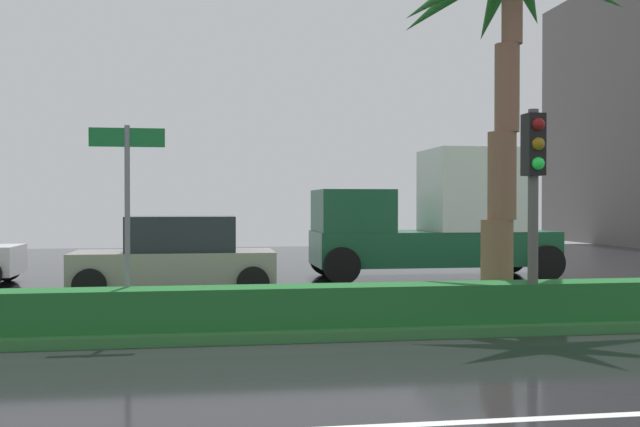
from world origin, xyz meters
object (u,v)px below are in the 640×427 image
Objects in this scene: car_in_traffic_third at (177,257)px; box_truck_lead at (435,220)px; traffic_signal_median_right at (534,176)px; street_name_sign at (127,197)px; palm_tree_centre_left at (511,10)px.

car_in_traffic_third is 7.32m from box_truck_lead.
box_truck_lead is (1.10, 8.32, -0.88)m from traffic_signal_median_right.
traffic_signal_median_right is at bearing -4.62° from street_name_sign.
traffic_signal_median_right reaches higher than car_in_traffic_third.
street_name_sign is 10.69m from box_truck_lead.
palm_tree_centre_left is at bearing 78.69° from traffic_signal_median_right.
street_name_sign reaches higher than car_in_traffic_third.
traffic_signal_median_right is 1.10× the size of street_name_sign.
street_name_sign is 0.70× the size of car_in_traffic_third.
traffic_signal_median_right is 0.52× the size of box_truck_lead.
car_in_traffic_third is at bearing 84.00° from street_name_sign.
palm_tree_centre_left is 7.40m from street_name_sign.
palm_tree_centre_left reaches higher than traffic_signal_median_right.
car_in_traffic_third is at bearing 146.89° from palm_tree_centre_left.
traffic_signal_median_right is 0.77× the size of car_in_traffic_third.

